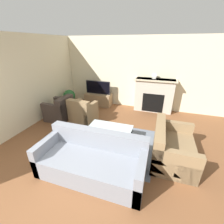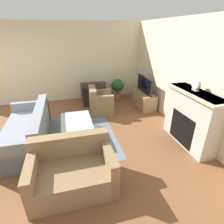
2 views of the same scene
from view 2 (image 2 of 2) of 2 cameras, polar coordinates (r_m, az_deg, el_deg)
wall_back at (r=5.04m, az=20.04°, el=11.66°), size 7.92×0.06×2.70m
wall_left at (r=6.63m, az=-10.79°, el=15.62°), size 0.06×7.59×2.70m
area_rug at (r=4.51m, az=-11.88°, el=-7.58°), size 2.36×1.93×0.00m
fireplace at (r=4.25m, az=24.48°, el=-1.58°), size 1.51×0.47×1.25m
tv_stand at (r=6.08m, az=10.24°, el=4.06°), size 1.10×0.48×0.51m
tv at (r=5.92m, az=10.60°, el=8.77°), size 1.04×0.06×0.53m
couch_sectional at (r=4.45m, az=-25.70°, el=-5.93°), size 2.10×0.93×0.82m
couch_loveseat at (r=3.10m, az=-12.66°, el=-18.36°), size 0.88×1.33×0.82m
armchair_by_window at (r=6.31m, az=-6.17°, el=5.61°), size 0.75×0.80×0.82m
armchair_accent at (r=5.54m, az=-3.95°, el=2.88°), size 0.82×0.78×0.82m
coffee_table at (r=4.33m, az=-11.53°, el=-3.37°), size 1.16×0.73×0.40m
potted_plant at (r=6.67m, az=1.82°, el=8.21°), size 0.47×0.47×0.75m
mantel_clock at (r=4.05m, az=25.78°, el=7.91°), size 0.20×0.07×0.23m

